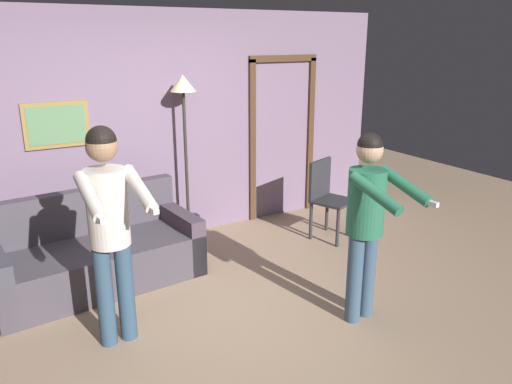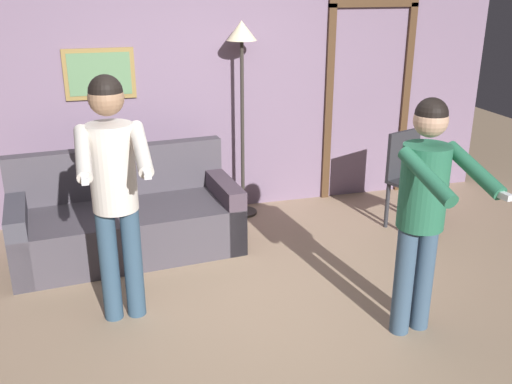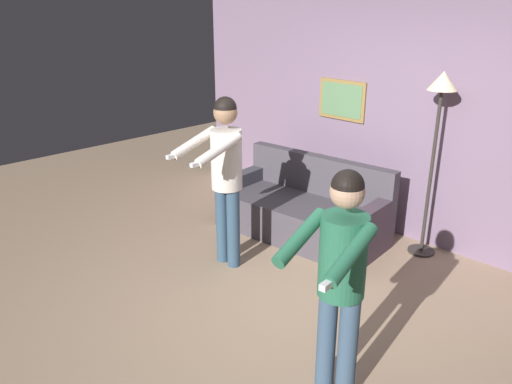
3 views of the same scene
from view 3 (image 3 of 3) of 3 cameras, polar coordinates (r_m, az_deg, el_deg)
name	(u,v)px [view 3 (image 3 of 3)]	position (r m, az deg, el deg)	size (l,w,h in m)	color
ground_plane	(280,304)	(4.56, 2.75, -12.61)	(12.00, 12.00, 0.00)	tan
back_wall_assembly	(413,124)	(5.64, 17.54, 7.45)	(6.40, 0.10, 2.60)	slate
couch	(303,212)	(5.72, 5.41, -2.27)	(1.97, 1.01, 0.87)	#48424B
torchiere_lamp	(439,111)	(5.21, 20.20, 8.67)	(0.29, 0.29, 1.91)	#332D28
person_standing_left	(225,167)	(4.79, -3.56, 2.87)	(0.44, 0.72, 1.71)	#324D65
person_standing_right	(341,268)	(3.19, 9.65, -8.61)	(0.48, 0.66, 1.60)	#3A546C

